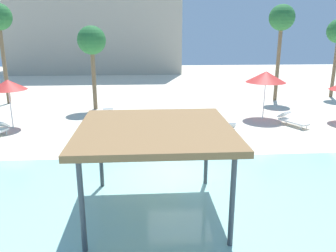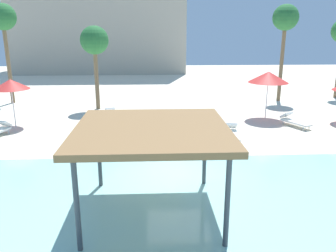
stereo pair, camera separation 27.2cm
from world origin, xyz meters
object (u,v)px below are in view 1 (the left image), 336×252
object	(u,v)px
lounge_chair_2	(291,120)
palm_tree_2	(92,42)
lounge_chair_6	(110,116)
palm_tree_0	(282,20)
beach_umbrella_red_3	(8,85)
beach_umbrella_red_5	(266,77)
lounge_chair_5	(231,132)
shade_pavilion	(155,132)
lounge_chair_3	(130,125)

from	to	relation	value
lounge_chair_2	palm_tree_2	bearing A→B (deg)	-139.84
lounge_chair_6	palm_tree_0	size ratio (longest dim) A/B	0.28
palm_tree_2	lounge_chair_6	bearing A→B (deg)	-68.60
beach_umbrella_red_3	beach_umbrella_red_5	size ratio (longest dim) A/B	0.93
palm_tree_0	lounge_chair_5	bearing A→B (deg)	-121.87
beach_umbrella_red_5	lounge_chair_5	size ratio (longest dim) A/B	1.51
shade_pavilion	lounge_chair_6	size ratio (longest dim) A/B	2.22
lounge_chair_5	lounge_chair_6	world-z (taller)	same
lounge_chair_2	lounge_chair_3	xyz separation A→B (m)	(-9.30, -0.49, 0.00)
lounge_chair_5	palm_tree_0	world-z (taller)	palm_tree_0
beach_umbrella_red_5	palm_tree_0	xyz separation A→B (m)	(2.81, 5.40, 3.41)
lounge_chair_2	lounge_chair_5	size ratio (longest dim) A/B	1.01
palm_tree_0	palm_tree_2	distance (m)	13.92
lounge_chair_6	palm_tree_2	bearing A→B (deg)	-176.18
palm_tree_0	palm_tree_2	size ratio (longest dim) A/B	1.27
lounge_chair_2	palm_tree_0	xyz separation A→B (m)	(1.73, 7.19, 5.68)
shade_pavilion	lounge_chair_2	distance (m)	12.51
palm_tree_0	palm_tree_2	bearing A→B (deg)	-171.07
beach_umbrella_red_5	lounge_chair_5	xyz separation A→B (m)	(-3.03, -3.99, -2.27)
shade_pavilion	beach_umbrella_red_5	world-z (taller)	beach_umbrella_red_5
lounge_chair_3	lounge_chair_5	bearing A→B (deg)	69.03
beach_umbrella_red_3	lounge_chair_3	size ratio (longest dim) A/B	1.42
lounge_chair_2	lounge_chair_6	bearing A→B (deg)	-125.97
lounge_chair_2	lounge_chair_5	world-z (taller)	same
shade_pavilion	lounge_chair_2	bearing A→B (deg)	48.38
palm_tree_0	beach_umbrella_red_3	bearing A→B (deg)	-160.03
shade_pavilion	lounge_chair_2	size ratio (longest dim) A/B	2.25
shade_pavilion	palm_tree_2	size ratio (longest dim) A/B	0.78
beach_umbrella_red_5	lounge_chair_2	world-z (taller)	beach_umbrella_red_5
beach_umbrella_red_3	lounge_chair_2	xyz separation A→B (m)	(16.04, -0.73, -2.11)
beach_umbrella_red_3	lounge_chair_6	world-z (taller)	beach_umbrella_red_3
shade_pavilion	palm_tree_2	distance (m)	14.87
beach_umbrella_red_5	lounge_chair_2	size ratio (longest dim) A/B	1.50
lounge_chair_6	palm_tree_2	distance (m)	5.57
shade_pavilion	palm_tree_2	xyz separation A→B (m)	(-3.77, 14.25, 2.01)
lounge_chair_5	beach_umbrella_red_3	bearing A→B (deg)	-97.29
beach_umbrella_red_3	palm_tree_0	bearing A→B (deg)	19.97
lounge_chair_6	palm_tree_2	world-z (taller)	palm_tree_2
lounge_chair_5	lounge_chair_6	distance (m)	7.59
beach_umbrella_red_5	lounge_chair_6	xyz separation A→B (m)	(-9.56, -0.10, -2.27)
lounge_chair_6	lounge_chair_5	bearing A→B (deg)	41.61
beach_umbrella_red_5	lounge_chair_2	distance (m)	3.08
lounge_chair_3	palm_tree_0	distance (m)	14.60
beach_umbrella_red_5	lounge_chair_3	bearing A→B (deg)	-164.49
beach_umbrella_red_5	shade_pavilion	bearing A→B (deg)	-122.87
beach_umbrella_red_3	shade_pavilion	bearing A→B (deg)	-51.64
lounge_chair_3	palm_tree_2	xyz separation A→B (m)	(-2.65, 5.54, 4.24)
lounge_chair_5	palm_tree_2	distance (m)	11.48
beach_umbrella_red_5	lounge_chair_2	xyz separation A→B (m)	(1.07, -1.79, -2.27)
shade_pavilion	lounge_chair_6	bearing A→B (deg)	102.69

